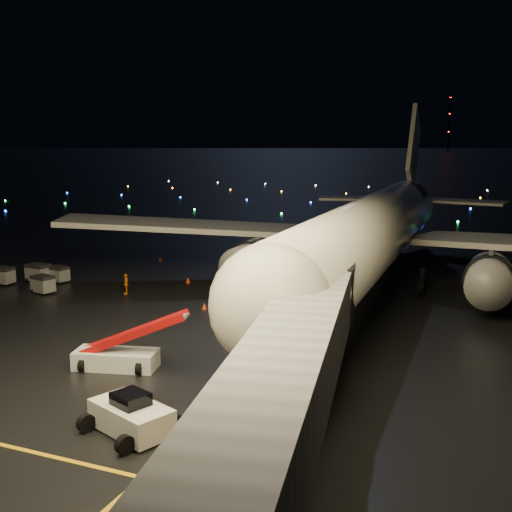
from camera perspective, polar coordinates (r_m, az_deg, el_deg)
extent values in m
plane|color=black|center=(331.14, 18.56, 7.48)|extent=(2000.00, 2000.00, 0.00)
cube|color=gold|center=(48.67, 6.13, -5.56)|extent=(0.25, 80.00, 0.02)
cube|color=silver|center=(30.74, -11.04, -13.50)|extent=(4.52, 3.42, 1.92)
imported|color=orange|center=(56.93, -11.48, -2.44)|extent=(0.96, 1.13, 1.82)
cone|color=#FD430A|center=(51.27, -4.61, -4.45)|extent=(0.48, 0.48, 0.48)
cone|color=#FD430A|center=(61.12, -2.69, -2.00)|extent=(0.52, 0.52, 0.50)
cone|color=#FD430A|center=(60.69, -6.08, -2.14)|extent=(0.57, 0.57, 0.50)
cone|color=#FD430A|center=(72.19, -8.48, -0.22)|extent=(0.48, 0.48, 0.45)
cylinder|color=black|center=(774.84, 16.80, 11.27)|extent=(1.80, 1.80, 64.00)
cube|color=gray|center=(59.08, -18.41, -2.42)|extent=(2.11, 1.69, 1.59)
cube|color=gray|center=(63.20, -17.15, -1.57)|extent=(2.01, 1.58, 1.53)
cube|color=gray|center=(63.92, -21.61, -1.66)|extent=(1.97, 1.42, 1.64)
cube|color=gray|center=(63.74, -18.79, -1.46)|extent=(2.20, 1.65, 1.75)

